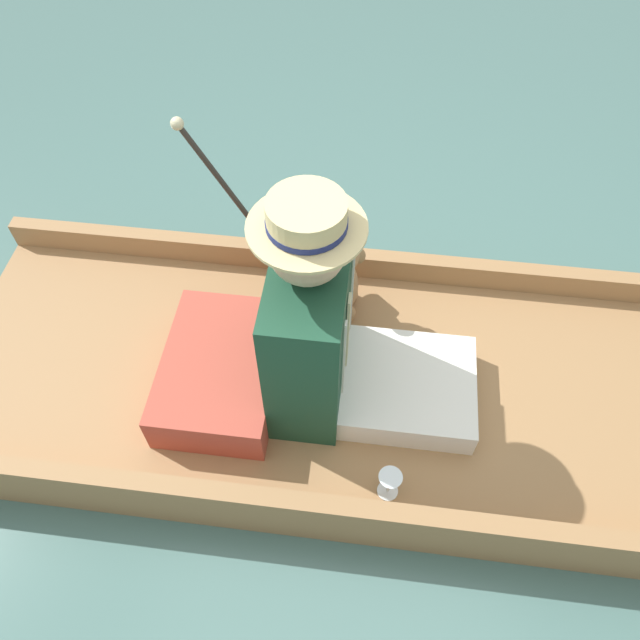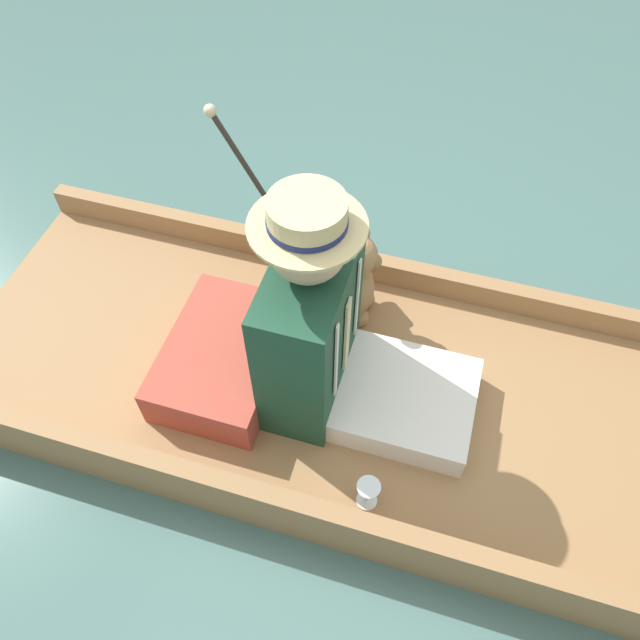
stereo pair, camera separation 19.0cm
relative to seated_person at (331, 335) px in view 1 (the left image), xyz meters
The scene contains 7 objects.
ground_plane 0.47m from the seated_person, 131.75° to the left, with size 16.00×16.00×0.00m, color #476B66.
punt_boat 0.39m from the seated_person, 131.75° to the left, with size 1.08×2.88×0.25m.
seat_cushion 0.45m from the seated_person, 85.33° to the right, with size 0.55×0.39×0.16m.
seated_person is the anchor object (origin of this frame).
teddy_bear 0.38m from the seated_person, behind, with size 0.29×0.17×0.41m.
wine_glass 0.49m from the seated_person, 32.11° to the left, with size 0.07×0.07×0.12m.
walking_cane 0.64m from the seated_person, 139.67° to the right, with size 0.04×0.39×0.73m.
Camera 1 is at (1.17, 0.05, 2.06)m, focal length 35.00 mm.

